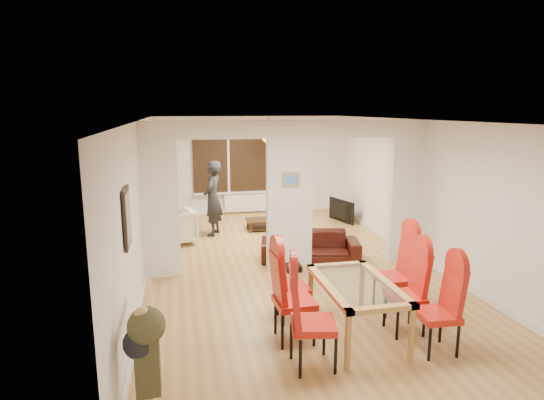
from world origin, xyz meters
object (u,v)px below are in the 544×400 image
object	(u,v)px
bottle	(276,213)
dining_chair_lb	(295,295)
dining_table	(356,309)
dining_chair_la	(313,317)
dining_chair_lc	(293,283)
bowl	(274,217)
television	(338,211)
dining_chair_rb	(405,291)
dining_chair_ra	(437,308)
armchair	(175,226)
person	(213,198)
dining_chair_rc	(394,272)
sofa	(310,246)
coffee_table	(270,224)

from	to	relation	value
bottle	dining_chair_lb	bearing A→B (deg)	-99.91
dining_table	bottle	bearing A→B (deg)	88.55
dining_chair_la	bottle	size ratio (longest dim) A/B	4.10
dining_chair_lb	dining_chair_lc	xyz separation A→B (m)	(0.11, 0.54, -0.07)
dining_table	bowl	world-z (taller)	dining_table
television	dining_chair_rb	bearing A→B (deg)	152.12
dining_chair_ra	television	distance (m)	6.23
dining_chair_ra	bowl	size ratio (longest dim) A/B	4.89
armchair	person	world-z (taller)	person
dining_chair_lc	bottle	bearing A→B (deg)	77.30
dining_chair_rc	bottle	distance (m)	4.72
television	armchair	bearing A→B (deg)	88.53
television	bottle	world-z (taller)	television
dining_chair_rb	sofa	bearing A→B (deg)	102.50
bottle	person	bearing A→B (deg)	-172.63
armchair	dining_table	bearing A→B (deg)	12.26
dining_chair_la	armchair	distance (m)	5.31
coffee_table	dining_chair_lc	bearing A→B (deg)	-97.87
dining_chair_lc	armchair	size ratio (longest dim) A/B	1.29
dining_chair_la	sofa	distance (m)	3.65
dining_chair_ra	dining_chair_rb	size ratio (longest dim) A/B	0.98
dining_chair_lb	armchair	size ratio (longest dim) A/B	1.46
dining_chair_lb	dining_chair_rc	xyz separation A→B (m)	(1.55, 0.50, -0.01)
bottle	sofa	bearing A→B (deg)	-86.23
dining_table	dining_chair_rb	bearing A→B (deg)	-1.57
dining_chair_lb	dining_chair_ra	bearing A→B (deg)	-24.15
dining_chair_lc	dining_chair_ra	size ratio (longest dim) A/B	0.95
sofa	bottle	distance (m)	2.29
sofa	dining_chair_rc	bearing A→B (deg)	-66.53
dining_chair_ra	bowl	bearing A→B (deg)	99.86
person	dining_chair_lb	bearing A→B (deg)	27.29
dining_chair_lb	television	distance (m)	6.12
bowl	bottle	bearing A→B (deg)	-73.03
person	bottle	size ratio (longest dim) A/B	5.85
dining_chair_ra	bottle	size ratio (longest dim) A/B	3.78
sofa	bottle	size ratio (longest dim) A/B	6.38
dining_chair_la	bowl	xyz separation A→B (m)	(0.82, 5.87, -0.31)
bottle	bowl	xyz separation A→B (m)	(-0.03, 0.09, -0.12)
person	dining_chair_rb	bearing A→B (deg)	42.21
armchair	bowl	distance (m)	2.43
dining_chair_rc	television	distance (m)	5.16
dining_chair_lb	dining_chair_rc	world-z (taller)	dining_chair_lb
sofa	dining_chair_lc	bearing A→B (deg)	-100.03
dining_chair_rc	person	bearing A→B (deg)	115.31
dining_chair_lb	dining_chair_la	bearing A→B (deg)	-88.10
dining_chair_la	bottle	distance (m)	5.84
dining_chair_lc	dining_chair_rb	distance (m)	1.44
dining_table	person	bearing A→B (deg)	105.11
coffee_table	dining_chair_rb	bearing A→B (deg)	-82.85
dining_chair_la	dining_chair_rb	size ratio (longest dim) A/B	1.07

